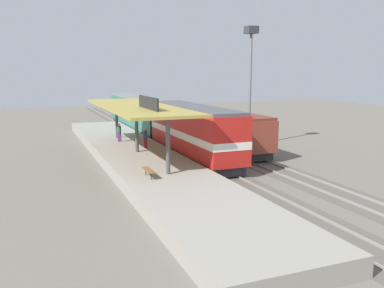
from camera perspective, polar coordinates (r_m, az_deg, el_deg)
name	(u,v)px	position (r m, az deg, el deg)	size (l,w,h in m)	color
ground_plane	(211,157)	(36.14, 2.60, -1.76)	(120.00, 120.00, 0.00)	#666056
track_near	(189,158)	(35.37, -0.36, -1.95)	(3.20, 110.00, 0.16)	#565249
track_far	(237,154)	(37.27, 6.24, -1.40)	(3.20, 110.00, 0.16)	#565249
platform	(137,157)	(33.91, -7.62, -1.84)	(6.00, 44.00, 0.90)	gray
station_canopy	(136,108)	(33.24, -7.74, 5.04)	(5.20, 18.00, 4.70)	#47474C
platform_bench	(148,170)	(25.49, -6.08, -3.66)	(0.44, 1.70, 0.50)	#333338
locomotive	(193,132)	(34.18, 0.16, 1.68)	(2.93, 14.43, 4.44)	#28282D
passenger_carriage_single	(139,113)	(51.22, -7.41, 4.23)	(2.90, 20.00, 4.24)	#28282D
freight_car	(229,131)	(38.31, 5.20, 1.87)	(2.80, 12.00, 3.54)	#28282D
light_mast	(251,61)	(41.18, 8.15, 11.33)	(1.10, 1.10, 11.70)	slate
person_waiting	(119,132)	(38.94, -10.07, 1.71)	(0.34, 0.34, 1.71)	#663375
person_walking	(145,137)	(35.39, -6.52, 0.99)	(0.34, 0.34, 1.71)	maroon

